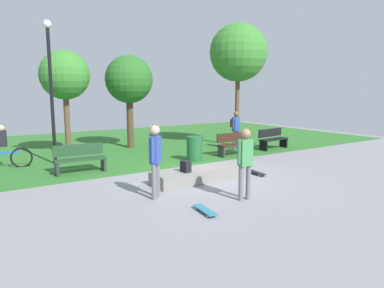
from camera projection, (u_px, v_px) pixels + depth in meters
ground_plane at (203, 177)px, 10.75m from camera, size 28.00×28.00×0.00m
grass_lawn at (112, 144)px, 17.18m from camera, size 26.60×12.40×0.01m
concrete_ledge at (200, 175)px, 10.30m from camera, size 2.92×0.89×0.36m
backpack_on_ledge at (186, 166)px, 9.82m from camera, size 0.23×0.30×0.32m
skater_performing_trick at (245, 158)px, 8.38m from camera, size 0.43×0.23×1.75m
skater_watching at (155, 156)px, 8.50m from camera, size 0.37×0.36×1.82m
skateboard_by_ledge at (205, 210)px, 7.62m from camera, size 0.30×0.82×0.08m
skateboard_spare at (256, 172)px, 11.09m from camera, size 0.28×0.82×0.08m
park_bench_far_right at (80, 158)px, 11.26m from camera, size 1.62×0.54×0.91m
park_bench_near_lamppost at (235, 144)px, 14.30m from camera, size 1.62×0.53×0.91m
park_bench_center_lawn at (273, 138)px, 15.81m from camera, size 1.64×0.66×0.91m
tree_tall_oak at (65, 76)px, 14.00m from camera, size 1.97×1.97×4.23m
tree_broad_elm at (129, 80)px, 15.76m from camera, size 2.14×2.14×4.20m
tree_young_birch at (238, 53)px, 16.24m from camera, size 2.68×2.68×5.71m
lamp_post at (51, 80)px, 12.19m from camera, size 0.28×0.28×5.01m
trash_bin at (194, 149)px, 13.15m from camera, size 0.59×0.59×0.93m
pedestrian_with_backpack at (235, 127)px, 15.69m from camera, size 0.43×0.38×1.71m
cyclist_on_bicycle at (3, 150)px, 11.86m from camera, size 1.80×0.41×1.52m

